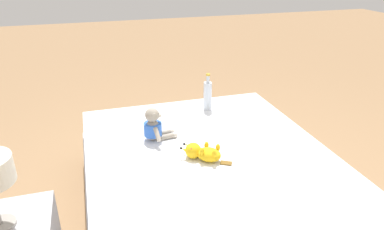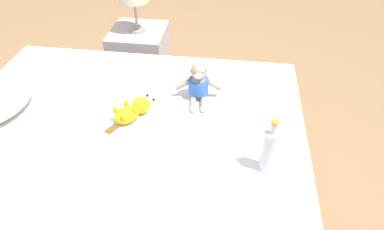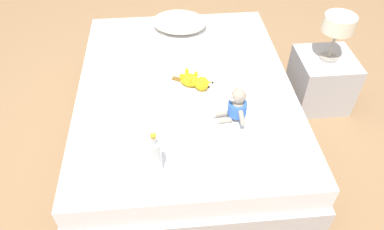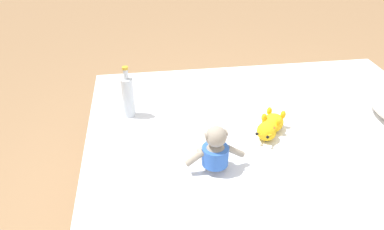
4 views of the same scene
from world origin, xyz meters
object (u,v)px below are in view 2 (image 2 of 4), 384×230
at_px(nightstand, 140,54).
at_px(glass_bottle, 269,150).
at_px(bed, 129,153).
at_px(plush_monkey, 198,85).
at_px(plush_yellow_creature, 133,110).

bearing_deg(nightstand, glass_bottle, -144.06).
relative_size(bed, plush_monkey, 7.14).
bearing_deg(bed, plush_yellow_creature, -30.14).
relative_size(plush_yellow_creature, glass_bottle, 0.98).
relative_size(plush_monkey, plush_yellow_creature, 0.97).
height_order(bed, plush_monkey, plush_monkey).
height_order(bed, nightstand, bed).
relative_size(glass_bottle, nightstand, 0.67).
bearing_deg(plush_monkey, nightstand, 35.30).
xyz_separation_m(plush_monkey, nightstand, (0.87, 0.61, -0.34)).
bearing_deg(plush_monkey, glass_bottle, -143.00).
distance_m(bed, plush_monkey, 0.59).
bearing_deg(glass_bottle, plush_monkey, 37.00).
relative_size(bed, plush_yellow_creature, 6.96).
xyz_separation_m(bed, plush_yellow_creature, (0.07, -0.04, 0.29)).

